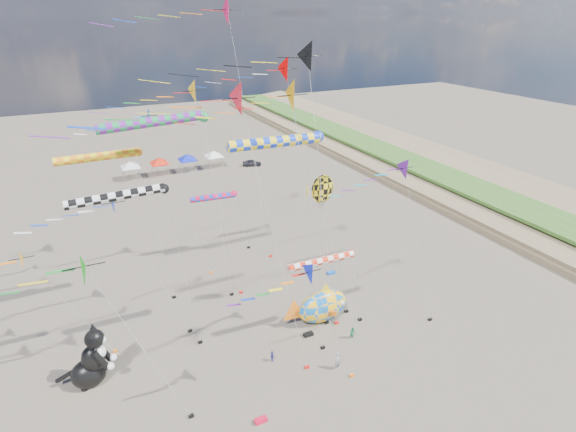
{
  "coord_description": "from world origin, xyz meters",
  "views": [
    {
      "loc": [
        -13.79,
        -18.98,
        26.68
      ],
      "look_at": [
        1.2,
        12.0,
        11.08
      ],
      "focal_mm": 28.0,
      "sensor_mm": 36.0,
      "label": 1
    }
  ],
  "objects_px": {
    "person_adult": "(338,361)",
    "parked_car": "(252,163)",
    "child_green": "(353,333)",
    "child_blue": "(272,356)",
    "fish_inflatable": "(322,306)",
    "cat_inflatable": "(89,356)"
  },
  "relations": [
    {
      "from": "child_green",
      "to": "parked_car",
      "type": "relative_size",
      "value": 0.35
    },
    {
      "from": "fish_inflatable",
      "to": "person_adult",
      "type": "bearing_deg",
      "value": -108.22
    },
    {
      "from": "person_adult",
      "to": "parked_car",
      "type": "xyz_separation_m",
      "value": [
        13.55,
        53.16,
        -0.21
      ]
    },
    {
      "from": "cat_inflatable",
      "to": "person_adult",
      "type": "relative_size",
      "value": 3.3
    },
    {
      "from": "child_blue",
      "to": "parked_car",
      "type": "relative_size",
      "value": 0.29
    },
    {
      "from": "person_adult",
      "to": "parked_car",
      "type": "relative_size",
      "value": 0.46
    },
    {
      "from": "child_blue",
      "to": "fish_inflatable",
      "type": "bearing_deg",
      "value": -35.3
    },
    {
      "from": "child_green",
      "to": "child_blue",
      "type": "distance_m",
      "value": 7.69
    },
    {
      "from": "child_green",
      "to": "child_blue",
      "type": "relative_size",
      "value": 1.19
    },
    {
      "from": "cat_inflatable",
      "to": "fish_inflatable",
      "type": "distance_m",
      "value": 20.13
    },
    {
      "from": "person_adult",
      "to": "child_blue",
      "type": "height_order",
      "value": "person_adult"
    },
    {
      "from": "child_green",
      "to": "fish_inflatable",
      "type": "bearing_deg",
      "value": 117.67
    },
    {
      "from": "fish_inflatable",
      "to": "person_adult",
      "type": "height_order",
      "value": "fish_inflatable"
    },
    {
      "from": "cat_inflatable",
      "to": "child_blue",
      "type": "distance_m",
      "value": 14.36
    },
    {
      "from": "child_green",
      "to": "person_adult",
      "type": "bearing_deg",
      "value": -132.79
    },
    {
      "from": "person_adult",
      "to": "cat_inflatable",
      "type": "bearing_deg",
      "value": 134.24
    },
    {
      "from": "fish_inflatable",
      "to": "child_blue",
      "type": "relative_size",
      "value": 6.5
    },
    {
      "from": "parked_car",
      "to": "cat_inflatable",
      "type": "bearing_deg",
      "value": 165.3
    },
    {
      "from": "fish_inflatable",
      "to": "child_green",
      "type": "bearing_deg",
      "value": -70.37
    },
    {
      "from": "child_green",
      "to": "parked_car",
      "type": "xyz_separation_m",
      "value": [
        10.33,
        50.53,
        -0.01
      ]
    },
    {
      "from": "fish_inflatable",
      "to": "child_green",
      "type": "relative_size",
      "value": 5.44
    },
    {
      "from": "cat_inflatable",
      "to": "fish_inflatable",
      "type": "relative_size",
      "value": 0.8
    }
  ]
}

